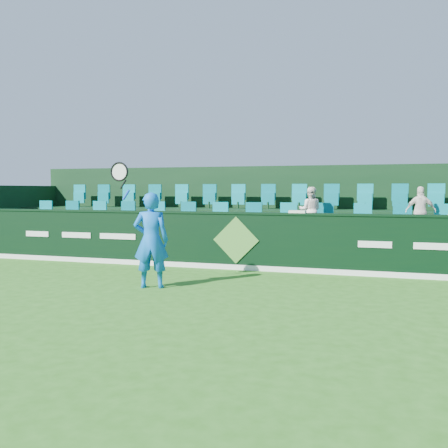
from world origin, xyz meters
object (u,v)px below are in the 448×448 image
(spectator_middle, at_px, (421,211))
(towel, at_px, (297,212))
(tennis_player, at_px, (151,239))
(spectator_left, at_px, (310,210))

(spectator_middle, height_order, towel, spectator_middle)
(towel, bearing_deg, spectator_middle, 22.69)
(tennis_player, height_order, towel, tennis_player)
(tennis_player, bearing_deg, spectator_middle, 36.42)
(tennis_player, distance_m, towel, 3.57)
(spectator_left, relative_size, towel, 3.04)
(tennis_player, relative_size, spectator_left, 2.17)
(spectator_middle, bearing_deg, spectator_left, -4.52)
(tennis_player, distance_m, spectator_left, 4.53)
(spectator_left, distance_m, towel, 1.13)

